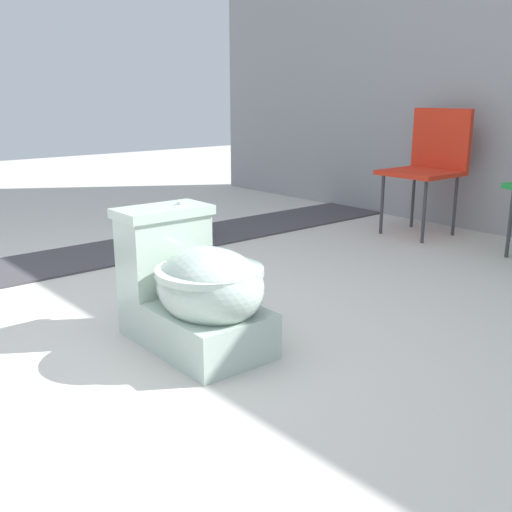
{
  "coord_description": "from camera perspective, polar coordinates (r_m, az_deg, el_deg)",
  "views": [
    {
      "loc": [
        1.91,
        -0.9,
        0.93
      ],
      "look_at": [
        0.15,
        0.6,
        0.3
      ],
      "focal_mm": 42.0,
      "sensor_mm": 36.0,
      "label": 1
    }
  ],
  "objects": [
    {
      "name": "ground_plane",
      "position": [
        2.31,
        -14.04,
        -9.02
      ],
      "size": [
        14.0,
        14.0,
        0.0
      ],
      "primitive_type": "plane",
      "color": "beige"
    },
    {
      "name": "gravel_strip",
      "position": [
        3.63,
        -16.27,
        -0.14
      ],
      "size": [
        0.56,
        8.0,
        0.01
      ],
      "primitive_type": "cube",
      "color": "#423F44",
      "rests_on": "ground"
    },
    {
      "name": "toilet",
      "position": [
        2.24,
        -5.8,
        -3.28
      ],
      "size": [
        0.64,
        0.4,
        0.52
      ],
      "rotation": [
        0.0,
        0.0,
        -0.01
      ],
      "color": "#B2C6B7",
      "rests_on": "ground"
    },
    {
      "name": "folding_chair_left",
      "position": [
        4.23,
        16.29,
        8.96
      ],
      "size": [
        0.45,
        0.45,
        0.83
      ],
      "rotation": [
        0.0,
        0.0,
        -1.59
      ],
      "color": "red",
      "rests_on": "ground"
    },
    {
      "name": "boulder_near",
      "position": [
        3.95,
        -6.84,
        3.23
      ],
      "size": [
        0.33,
        0.31,
        0.23
      ],
      "primitive_type": "ellipsoid",
      "rotation": [
        0.0,
        0.0,
        3.13
      ],
      "color": "gray",
      "rests_on": "ground"
    }
  ]
}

